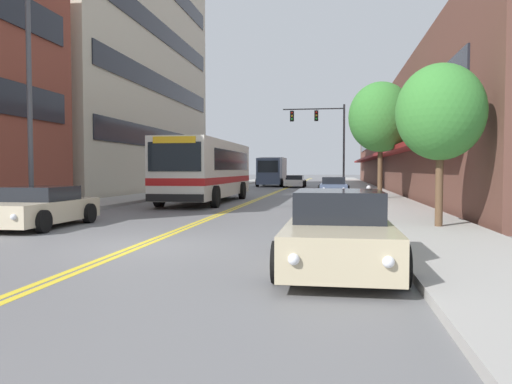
{
  "coord_description": "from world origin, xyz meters",
  "views": [
    {
      "loc": [
        4.29,
        -10.59,
        1.71
      ],
      "look_at": [
        0.26,
        15.41,
        0.53
      ],
      "focal_mm": 35.0,
      "sensor_mm": 36.0,
      "label": 1
    }
  ],
  "objects_px": {
    "car_white_moving_lead": "(295,181)",
    "street_tree_right_near": "(440,112)",
    "box_truck": "(272,171)",
    "street_tree_right_mid": "(381,117)",
    "car_beige_parked_right_foreground": "(339,232)",
    "car_slate_blue_parked_right_mid": "(334,186)",
    "car_champagne_parked_left_mid": "(40,208)",
    "traffic_signal_mast": "(324,130)",
    "city_bus": "(208,168)",
    "fire_hydrant": "(369,194)",
    "car_dark_grey_parked_left_near": "(225,184)",
    "street_lamp_left_near": "(36,50)"
  },
  "relations": [
    {
      "from": "city_bus",
      "to": "car_slate_blue_parked_right_mid",
      "type": "xyz_separation_m",
      "value": [
        6.57,
        8.87,
        -1.21
      ]
    },
    {
      "from": "car_beige_parked_right_foreground",
      "to": "car_white_moving_lead",
      "type": "distance_m",
      "value": 39.77
    },
    {
      "from": "street_lamp_left_near",
      "to": "fire_hydrant",
      "type": "bearing_deg",
      "value": 40.08
    },
    {
      "from": "traffic_signal_mast",
      "to": "fire_hydrant",
      "type": "bearing_deg",
      "value": -83.12
    },
    {
      "from": "city_bus",
      "to": "box_truck",
      "type": "height_order",
      "value": "city_bus"
    },
    {
      "from": "car_slate_blue_parked_right_mid",
      "to": "street_tree_right_mid",
      "type": "height_order",
      "value": "street_tree_right_mid"
    },
    {
      "from": "fire_hydrant",
      "to": "car_white_moving_lead",
      "type": "bearing_deg",
      "value": 102.27
    },
    {
      "from": "city_bus",
      "to": "car_white_moving_lead",
      "type": "relative_size",
      "value": 2.31
    },
    {
      "from": "city_bus",
      "to": "fire_hydrant",
      "type": "relative_size",
      "value": 13.42
    },
    {
      "from": "car_champagne_parked_left_mid",
      "to": "street_tree_right_mid",
      "type": "distance_m",
      "value": 18.7
    },
    {
      "from": "traffic_signal_mast",
      "to": "fire_hydrant",
      "type": "height_order",
      "value": "traffic_signal_mast"
    },
    {
      "from": "car_slate_blue_parked_right_mid",
      "to": "car_white_moving_lead",
      "type": "xyz_separation_m",
      "value": [
        -3.71,
        14.0,
        -0.02
      ]
    },
    {
      "from": "city_bus",
      "to": "street_lamp_left_near",
      "type": "distance_m",
      "value": 11.84
    },
    {
      "from": "traffic_signal_mast",
      "to": "street_tree_right_near",
      "type": "bearing_deg",
      "value": -82.97
    },
    {
      "from": "car_champagne_parked_left_mid",
      "to": "street_tree_right_near",
      "type": "height_order",
      "value": "street_tree_right_near"
    },
    {
      "from": "car_slate_blue_parked_right_mid",
      "to": "car_white_moving_lead",
      "type": "height_order",
      "value": "car_slate_blue_parked_right_mid"
    },
    {
      "from": "car_beige_parked_right_foreground",
      "to": "fire_hydrant",
      "type": "distance_m",
      "value": 15.17
    },
    {
      "from": "car_champagne_parked_left_mid",
      "to": "car_slate_blue_parked_right_mid",
      "type": "relative_size",
      "value": 0.92
    },
    {
      "from": "car_beige_parked_right_foreground",
      "to": "car_white_moving_lead",
      "type": "bearing_deg",
      "value": 95.45
    },
    {
      "from": "car_slate_blue_parked_right_mid",
      "to": "box_truck",
      "type": "relative_size",
      "value": 0.68
    },
    {
      "from": "street_lamp_left_near",
      "to": "car_dark_grey_parked_left_near",
      "type": "bearing_deg",
      "value": 88.56
    },
    {
      "from": "car_champagne_parked_left_mid",
      "to": "street_tree_right_near",
      "type": "bearing_deg",
      "value": 3.35
    },
    {
      "from": "traffic_signal_mast",
      "to": "street_tree_right_near",
      "type": "xyz_separation_m",
      "value": [
        3.7,
        -30.02,
        -1.94
      ]
    },
    {
      "from": "car_white_moving_lead",
      "to": "street_tree_right_near",
      "type": "xyz_separation_m",
      "value": [
        6.57,
        -34.12,
        2.72
      ]
    },
    {
      "from": "box_truck",
      "to": "street_tree_right_near",
      "type": "relative_size",
      "value": 1.55
    },
    {
      "from": "city_bus",
      "to": "car_champagne_parked_left_mid",
      "type": "bearing_deg",
      "value": -100.07
    },
    {
      "from": "car_champagne_parked_left_mid",
      "to": "car_white_moving_lead",
      "type": "distance_m",
      "value": 35.16
    },
    {
      "from": "traffic_signal_mast",
      "to": "street_tree_right_mid",
      "type": "height_order",
      "value": "traffic_signal_mast"
    },
    {
      "from": "city_bus",
      "to": "street_tree_right_mid",
      "type": "height_order",
      "value": "street_tree_right_mid"
    },
    {
      "from": "car_dark_grey_parked_left_near",
      "to": "street_tree_right_near",
      "type": "relative_size",
      "value": 0.94
    },
    {
      "from": "city_bus",
      "to": "car_white_moving_lead",
      "type": "bearing_deg",
      "value": 82.86
    },
    {
      "from": "car_champagne_parked_left_mid",
      "to": "street_lamp_left_near",
      "type": "xyz_separation_m",
      "value": [
        -0.68,
        1.04,
        4.93
      ]
    },
    {
      "from": "box_truck",
      "to": "street_lamp_left_near",
      "type": "bearing_deg",
      "value": -94.82
    },
    {
      "from": "car_dark_grey_parked_left_near",
      "to": "box_truck",
      "type": "bearing_deg",
      "value": 78.01
    },
    {
      "from": "car_white_moving_lead",
      "to": "street_tree_right_mid",
      "type": "relative_size",
      "value": 0.75
    },
    {
      "from": "car_white_moving_lead",
      "to": "box_truck",
      "type": "xyz_separation_m",
      "value": [
        -2.58,
        2.84,
        1.01
      ]
    },
    {
      "from": "car_white_moving_lead",
      "to": "fire_hydrant",
      "type": "bearing_deg",
      "value": -77.73
    },
    {
      "from": "car_beige_parked_right_foreground",
      "to": "car_slate_blue_parked_right_mid",
      "type": "xyz_separation_m",
      "value": [
        -0.07,
        25.59,
        -0.04
      ]
    },
    {
      "from": "car_slate_blue_parked_right_mid",
      "to": "box_truck",
      "type": "bearing_deg",
      "value": 110.46
    },
    {
      "from": "car_beige_parked_right_foreground",
      "to": "box_truck",
      "type": "distance_m",
      "value": 42.92
    },
    {
      "from": "car_champagne_parked_left_mid",
      "to": "car_dark_grey_parked_left_near",
      "type": "bearing_deg",
      "value": 90.11
    },
    {
      "from": "car_champagne_parked_left_mid",
      "to": "box_truck",
      "type": "distance_m",
      "value": 37.73
    },
    {
      "from": "car_beige_parked_right_foreground",
      "to": "car_white_moving_lead",
      "type": "xyz_separation_m",
      "value": [
        -3.78,
        39.59,
        -0.06
      ]
    },
    {
      "from": "car_white_moving_lead",
      "to": "box_truck",
      "type": "height_order",
      "value": "box_truck"
    },
    {
      "from": "box_truck",
      "to": "street_tree_right_mid",
      "type": "height_order",
      "value": "street_tree_right_mid"
    },
    {
      "from": "street_tree_right_near",
      "to": "fire_hydrant",
      "type": "bearing_deg",
      "value": 97.34
    },
    {
      "from": "fire_hydrant",
      "to": "box_truck",
      "type": "bearing_deg",
      "value": 106.12
    },
    {
      "from": "car_beige_parked_right_foreground",
      "to": "car_white_moving_lead",
      "type": "height_order",
      "value": "car_beige_parked_right_foreground"
    },
    {
      "from": "car_slate_blue_parked_right_mid",
      "to": "street_tree_right_near",
      "type": "relative_size",
      "value": 1.05
    },
    {
      "from": "car_dark_grey_parked_left_near",
      "to": "street_lamp_left_near",
      "type": "distance_m",
      "value": 25.51
    }
  ]
}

